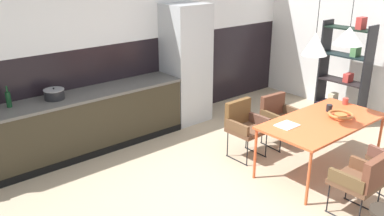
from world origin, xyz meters
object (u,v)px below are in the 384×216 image
(cooking_pot, at_px, (54,94))
(pendant_lamp_over_table_near, at_px, (315,44))
(open_shelf_unit, at_px, (345,69))
(mug_white_ceramic, at_px, (329,108))
(refrigerator_column, at_px, (186,64))
(pendant_lamp_over_table_far, at_px, (349,36))
(mug_wide_latte, at_px, (345,101))
(fruit_bowl, at_px, (341,115))
(bottle_wine_green, at_px, (8,99))
(dining_table, at_px, (323,123))
(armchair_corner_seat, at_px, (364,177))
(open_book, at_px, (287,125))
(armchair_by_stool, at_px, (278,114))
(armchair_head_of_table, at_px, (244,122))

(cooking_pot, height_order, pendant_lamp_over_table_near, pendant_lamp_over_table_near)
(open_shelf_unit, bearing_deg, mug_white_ceramic, -65.84)
(refrigerator_column, bearing_deg, pendant_lamp_over_table_near, -93.08)
(pendant_lamp_over_table_far, bearing_deg, mug_wide_latte, 20.13)
(fruit_bowl, distance_m, bottle_wine_green, 4.35)
(dining_table, distance_m, armchair_corner_seat, 1.09)
(open_shelf_unit, distance_m, pendant_lamp_over_table_far, 1.94)
(dining_table, xyz_separation_m, open_book, (-0.51, 0.19, 0.05))
(pendant_lamp_over_table_near, bearing_deg, refrigerator_column, 86.92)
(armchair_by_stool, height_order, armchair_corner_seat, armchair_corner_seat)
(mug_white_ceramic, height_order, mug_wide_latte, mug_white_ceramic)
(pendant_lamp_over_table_far, bearing_deg, refrigerator_column, 102.23)
(fruit_bowl, distance_m, pendant_lamp_over_table_far, 1.03)
(armchair_head_of_table, xyz_separation_m, bottle_wine_green, (-2.63, 1.71, 0.47))
(mug_white_ceramic, xyz_separation_m, open_shelf_unit, (1.52, 0.68, 0.14))
(cooking_pot, bearing_deg, open_shelf_unit, -22.20)
(dining_table, distance_m, open_book, 0.55)
(fruit_bowl, xyz_separation_m, cooking_pot, (-2.76, 2.71, 0.19))
(armchair_head_of_table, bearing_deg, cooking_pot, -39.37)
(fruit_bowl, relative_size, bottle_wine_green, 1.16)
(cooking_pot, relative_size, pendant_lamp_over_table_near, 0.23)
(armchair_head_of_table, bearing_deg, dining_table, 115.41)
(mug_wide_latte, distance_m, pendant_lamp_over_table_near, 1.52)
(refrigerator_column, bearing_deg, bottle_wine_green, 177.96)
(mug_wide_latte, bearing_deg, pendant_lamp_over_table_far, -159.87)
(fruit_bowl, xyz_separation_m, mug_white_ceramic, (0.11, 0.24, 0.01))
(armchair_corner_seat, bearing_deg, armchair_by_stool, 65.86)
(refrigerator_column, relative_size, open_book, 7.54)
(cooking_pot, relative_size, open_shelf_unit, 0.15)
(open_book, bearing_deg, pendant_lamp_over_table_near, -47.03)
(pendant_lamp_over_table_far, bearing_deg, mug_white_ceramic, 89.29)
(cooking_pot, bearing_deg, refrigerator_column, -1.01)
(armchair_by_stool, height_order, bottle_wine_green, bottle_wine_green)
(mug_white_ceramic, xyz_separation_m, cooking_pot, (-2.87, 2.47, 0.18))
(dining_table, xyz_separation_m, armchair_head_of_table, (-0.47, 0.96, -0.16))
(pendant_lamp_over_table_near, bearing_deg, armchair_head_of_table, 97.08)
(bottle_wine_green, bearing_deg, open_book, -43.89)
(armchair_head_of_table, relative_size, open_shelf_unit, 0.45)
(cooking_pot, height_order, pendant_lamp_over_table_far, pendant_lamp_over_table_far)
(bottle_wine_green, xyz_separation_m, pendant_lamp_over_table_near, (2.75, -2.66, 0.78))
(dining_table, bearing_deg, open_book, 160.12)
(refrigerator_column, xyz_separation_m, cooking_pot, (-2.30, 0.04, -0.05))
(fruit_bowl, height_order, pendant_lamp_over_table_near, pendant_lamp_over_table_near)
(armchair_by_stool, xyz_separation_m, pendant_lamp_over_table_far, (0.11, -0.92, 1.30))
(mug_white_ceramic, bearing_deg, armchair_by_stool, 98.36)
(dining_table, bearing_deg, armchair_head_of_table, 115.93)
(open_shelf_unit, bearing_deg, armchair_corner_seat, -54.74)
(pendant_lamp_over_table_far, bearing_deg, pendant_lamp_over_table_near, 178.17)
(armchair_corner_seat, distance_m, mug_white_ceramic, 1.42)
(fruit_bowl, xyz_separation_m, pendant_lamp_over_table_near, (-0.59, 0.11, 1.00))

